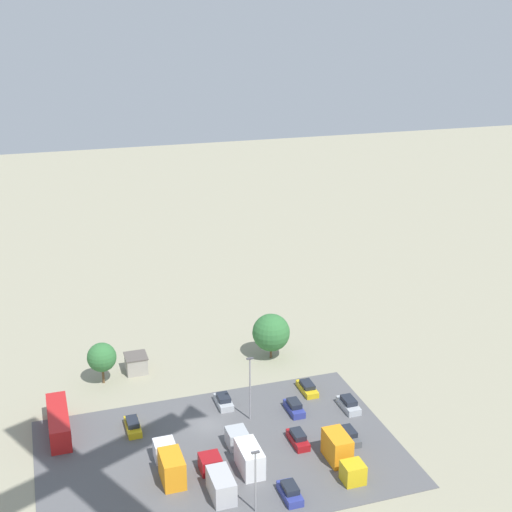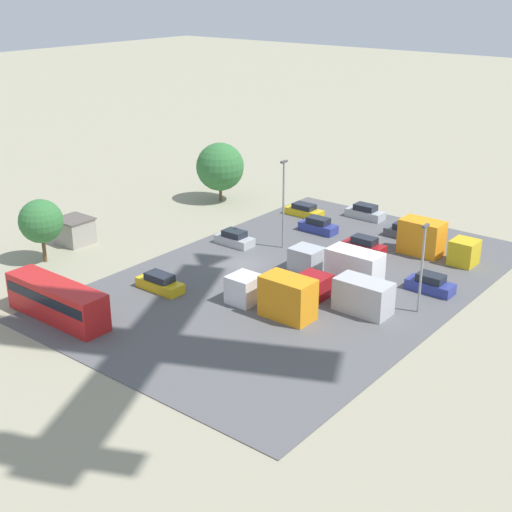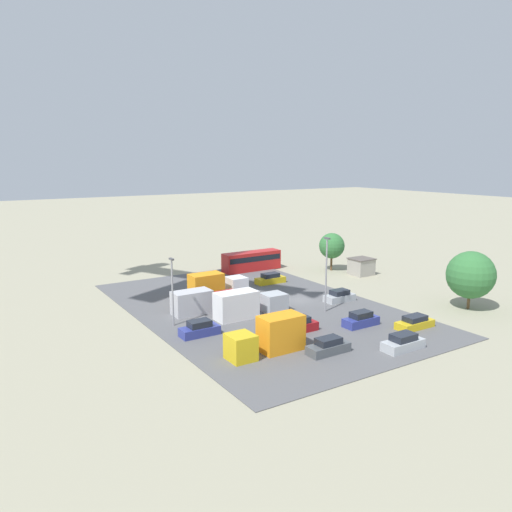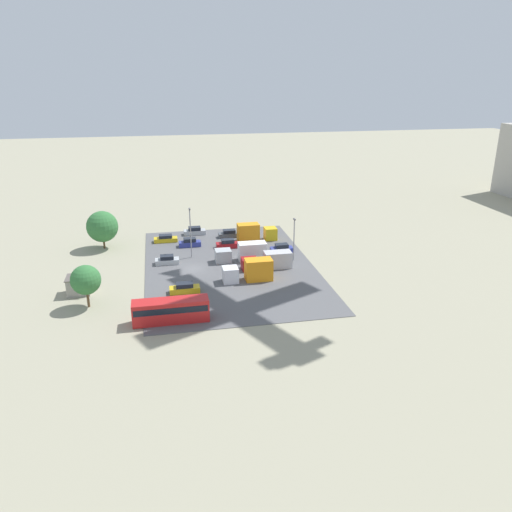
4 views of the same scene
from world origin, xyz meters
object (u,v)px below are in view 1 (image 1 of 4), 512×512
Objects in this scene: bus at (59,421)px; parked_car_7 at (133,426)px; parked_car_2 at (307,388)px; parked_truck_0 at (218,479)px; shed_building at (136,363)px; parked_car_5 at (294,407)px; parked_car_0 at (298,439)px; parked_car_1 at (290,492)px; parked_car_4 at (224,401)px; parked_truck_2 at (170,463)px; parked_car_3 at (348,435)px; parked_truck_1 at (341,454)px; parked_truck_3 at (246,453)px; parked_car_6 at (349,404)px.

bus is 2.22× the size of parked_car_7.
parked_truck_0 is at bearing -136.24° from parked_car_2.
parked_car_7 is (2.96, 15.75, -0.65)m from shed_building.
bus is 2.42× the size of parked_car_5.
bus is 2.32× the size of parked_car_0.
parked_car_1 is 0.91× the size of parked_car_7.
parked_car_4 is at bearing 152.11° from parked_car_5.
parked_truck_2 is at bearing -75.76° from parked_car_7.
parked_car_1 is 13.83m from parked_car_3.
parked_car_0 is 21.62m from parked_car_7.
parked_truck_2 reaches higher than parked_car_4.
parked_car_4 is 0.48× the size of parked_truck_0.
parked_truck_1 is at bearing -85.23° from parked_car_5.
parked_car_7 is at bearing 173.73° from parked_car_5.
parked_truck_3 reaches higher than bus.
shed_building is 0.77× the size of parked_car_2.
parked_truck_3 is (13.93, 0.64, 0.82)m from parked_car_3.
bus is 24.08m from parked_truck_0.
bus is 38.76m from parked_car_6.
parked_car_7 is 0.57× the size of parked_truck_2.
parked_car_6 reaches higher than parked_car_3.
bus is (12.14, 13.37, 0.39)m from shed_building.
parked_truck_2 is at bearing 132.10° from bus.
parked_car_7 is at bearing 116.40° from parked_truck_0.
parked_truck_1 reaches higher than bus.
parked_car_3 is at bearing -45.02° from parked_car_4.
parked_truck_2 is (10.18, 13.04, 0.95)m from parked_car_4.
bus reaches higher than parked_car_0.
shed_building is at bearing 126.37° from parked_car_4.
parked_car_7 is (12.92, 2.24, 0.01)m from parked_car_4.
parked_car_5 is 0.92× the size of parked_car_7.
bus is 2.29× the size of parked_car_6.
parked_car_2 is 12.45m from parked_car_4.
parked_car_0 is 0.48× the size of parked_truck_3.
parked_car_5 is at bearing 116.87° from parked_car_3.
parked_truck_3 is at bearing 14.08° from parked_car_0.
bus is 36.51m from parked_truck_1.
parked_truck_1 is at bearing -60.91° from parked_car_4.
parked_car_0 is 13.22m from parked_truck_0.
parked_car_4 is 0.45× the size of parked_truck_3.
parked_car_3 is at bearing 169.02° from parked_car_0.
parked_car_6 is 27.21m from parked_truck_2.
parked_car_4 is 20.18m from parked_truck_1.
parked_car_0 is at bearing 157.50° from bus.
parked_car_3 is 0.56× the size of parked_truck_1.
parked_truck_3 is at bearing -94.15° from parked_car_4.
parked_car_0 is 13.03m from parked_car_2.
shed_building is 18.06m from bus.
shed_building is at bearing -56.85° from parked_car_0.
parked_car_0 reaches higher than parked_car_7.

